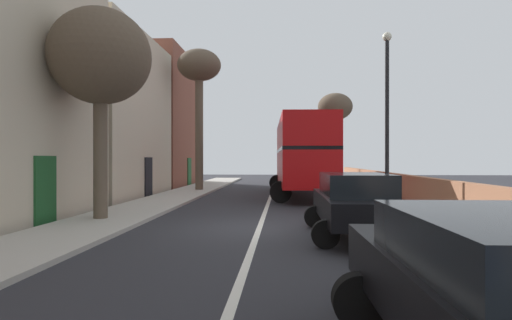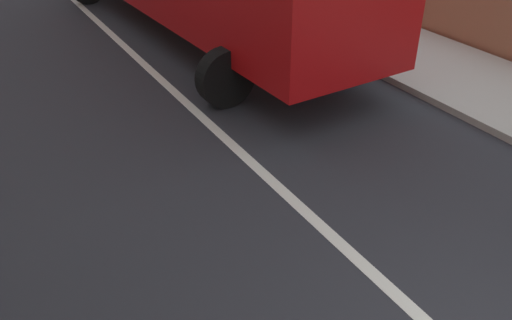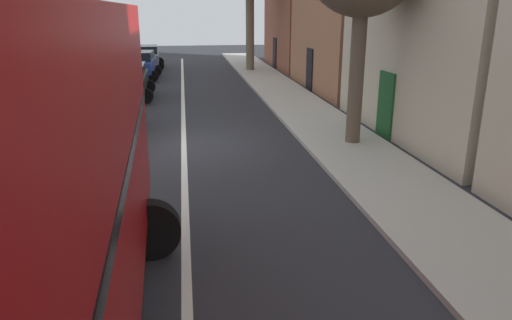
{
  "view_description": "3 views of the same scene",
  "coord_description": "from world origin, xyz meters",
  "px_view_note": "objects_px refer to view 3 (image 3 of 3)",
  "views": [
    {
      "loc": [
        0.71,
        -12.12,
        1.99
      ],
      "look_at": [
        -0.46,
        5.39,
        1.96
      ],
      "focal_mm": 29.3,
      "sensor_mm": 36.0,
      "label": 1
    },
    {
      "loc": [
        -3.17,
        -0.39,
        4.0
      ],
      "look_at": [
        -0.84,
        3.58,
        1.14
      ],
      "focal_mm": 37.36,
      "sensor_mm": 36.0,
      "label": 2
    },
    {
      "loc": [
        -0.11,
        14.32,
        4.0
      ],
      "look_at": [
        -1.38,
        5.81,
        1.27
      ],
      "focal_mm": 33.4,
      "sensor_mm": 36.0,
      "label": 3
    }
  ],
  "objects_px": {
    "parked_car_blue_right_2": "(139,64)",
    "litter_bin_right": "(48,97)",
    "parked_car_grey_right_3": "(145,55)",
    "parked_car_black_right_1": "(128,79)",
    "parked_car_black_right_0": "(104,109)"
  },
  "relations": [
    {
      "from": "parked_car_blue_right_2",
      "to": "parked_car_grey_right_3",
      "type": "height_order",
      "value": "parked_car_blue_right_2"
    },
    {
      "from": "parked_car_black_right_0",
      "to": "parked_car_blue_right_2",
      "type": "relative_size",
      "value": 1.09
    },
    {
      "from": "parked_car_black_right_1",
      "to": "litter_bin_right",
      "type": "bearing_deg",
      "value": 46.68
    },
    {
      "from": "litter_bin_right",
      "to": "parked_car_black_right_1",
      "type": "bearing_deg",
      "value": -133.32
    },
    {
      "from": "parked_car_blue_right_2",
      "to": "litter_bin_right",
      "type": "bearing_deg",
      "value": 73.31
    },
    {
      "from": "parked_car_black_right_0",
      "to": "parked_car_grey_right_3",
      "type": "relative_size",
      "value": 1.07
    },
    {
      "from": "parked_car_blue_right_2",
      "to": "parked_car_grey_right_3",
      "type": "bearing_deg",
      "value": -89.96
    },
    {
      "from": "parked_car_black_right_0",
      "to": "parked_car_black_right_1",
      "type": "distance_m",
      "value": 7.14
    },
    {
      "from": "parked_car_black_right_1",
      "to": "litter_bin_right",
      "type": "height_order",
      "value": "parked_car_black_right_1"
    },
    {
      "from": "parked_car_black_right_0",
      "to": "parked_car_blue_right_2",
      "type": "height_order",
      "value": "parked_car_black_right_0"
    },
    {
      "from": "parked_car_black_right_0",
      "to": "parked_car_black_right_1",
      "type": "relative_size",
      "value": 1.03
    },
    {
      "from": "parked_car_blue_right_2",
      "to": "parked_car_black_right_1",
      "type": "bearing_deg",
      "value": 89.97
    },
    {
      "from": "parked_car_blue_right_2",
      "to": "parked_car_grey_right_3",
      "type": "relative_size",
      "value": 0.98
    },
    {
      "from": "litter_bin_right",
      "to": "parked_car_black_right_0",
      "type": "bearing_deg",
      "value": 123.88
    },
    {
      "from": "parked_car_black_right_1",
      "to": "litter_bin_right",
      "type": "distance_m",
      "value": 4.09
    }
  ]
}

